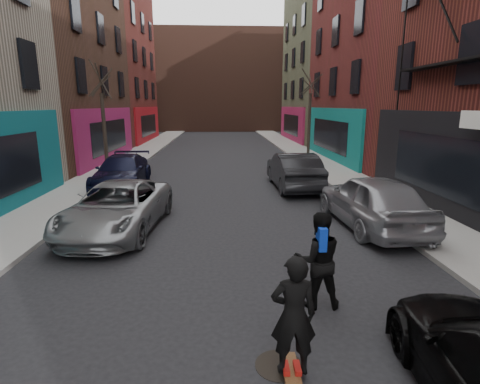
{
  "coord_description": "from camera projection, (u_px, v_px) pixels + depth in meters",
  "views": [
    {
      "loc": [
        -0.12,
        -2.36,
        3.71
      ],
      "look_at": [
        0.37,
        6.66,
        1.6
      ],
      "focal_mm": 28.0,
      "sensor_mm": 36.0,
      "label": 1
    }
  ],
  "objects": [
    {
      "name": "sidewalk_right",
      "position": [
        293.0,
        148.0,
        32.63
      ],
      "size": [
        2.5,
        84.0,
        0.13
      ],
      "primitive_type": "cube",
      "color": "gray",
      "rests_on": "ground"
    },
    {
      "name": "parked_left_far",
      "position": [
        117.0,
        207.0,
        11.17
      ],
      "size": [
        2.84,
        5.37,
        1.44
      ],
      "primitive_type": "imported",
      "rotation": [
        0.0,
        0.0,
        -0.09
      ],
      "color": "gray",
      "rests_on": "ground"
    },
    {
      "name": "tree_left_far",
      "position": [
        103.0,
        111.0,
        19.55
      ],
      "size": [
        2.0,
        2.0,
        6.5
      ],
      "primitive_type": null,
      "color": "black",
      "rests_on": "sidewalk_left"
    },
    {
      "name": "skateboarder",
      "position": [
        293.0,
        315.0,
        5.02
      ],
      "size": [
        0.64,
        0.44,
        1.71
      ],
      "primitive_type": "imported",
      "rotation": [
        0.0,
        0.0,
        3.1
      ],
      "color": "black",
      "rests_on": "skateboard"
    },
    {
      "name": "manhole",
      "position": [
        279.0,
        365.0,
        5.45
      ],
      "size": [
        0.81,
        0.81,
        0.01
      ],
      "primitive_type": "cylinder",
      "rotation": [
        0.0,
        0.0,
        0.17
      ],
      "color": "black",
      "rests_on": "ground"
    },
    {
      "name": "tree_right_far",
      "position": [
        310.0,
        107.0,
        26.01
      ],
      "size": [
        2.0,
        2.0,
        6.8
      ],
      "primitive_type": null,
      "color": "black",
      "rests_on": "sidewalk_right"
    },
    {
      "name": "sidewalk_left",
      "position": [
        148.0,
        149.0,
        31.97
      ],
      "size": [
        2.5,
        84.0,
        0.13
      ],
      "primitive_type": "cube",
      "color": "gray",
      "rests_on": "ground"
    },
    {
      "name": "skateboard",
      "position": [
        291.0,
        373.0,
        5.22
      ],
      "size": [
        0.25,
        0.81,
        0.1
      ],
      "primitive_type": "cube",
      "rotation": [
        0.0,
        0.0,
        -0.04
      ],
      "color": "brown",
      "rests_on": "ground"
    },
    {
      "name": "pedestrian",
      "position": [
        318.0,
        260.0,
        6.9
      ],
      "size": [
        0.91,
        0.72,
        1.84
      ],
      "rotation": [
        0.0,
        0.0,
        3.12
      ],
      "color": "black",
      "rests_on": "ground"
    },
    {
      "name": "parked_left_end",
      "position": [
        122.0,
        172.0,
        17.1
      ],
      "size": [
        2.1,
        5.04,
        1.45
      ],
      "primitive_type": "imported",
      "rotation": [
        0.0,
        0.0,
        0.01
      ],
      "color": "black",
      "rests_on": "ground"
    },
    {
      "name": "building_far",
      "position": [
        220.0,
        82.0,
        56.0
      ],
      "size": [
        40.0,
        10.0,
        14.0
      ],
      "primitive_type": "cube",
      "color": "#47281E",
      "rests_on": "ground"
    },
    {
      "name": "parked_right_end",
      "position": [
        293.0,
        171.0,
        16.88
      ],
      "size": [
        1.84,
        4.98,
        1.63
      ],
      "primitive_type": "imported",
      "rotation": [
        0.0,
        0.0,
        3.17
      ],
      "color": "black",
      "rests_on": "ground"
    },
    {
      "name": "parked_right_far",
      "position": [
        372.0,
        201.0,
        11.49
      ],
      "size": [
        2.27,
        5.04,
        1.68
      ],
      "primitive_type": "imported",
      "rotation": [
        0.0,
        0.0,
        3.2
      ],
      "color": "gray",
      "rests_on": "ground"
    }
  ]
}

